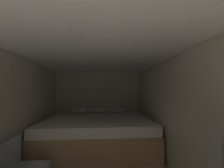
{
  "coord_description": "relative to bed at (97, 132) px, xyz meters",
  "views": [
    {
      "loc": [
        0.09,
        -0.44,
        1.41
      ],
      "look_at": [
        0.32,
        2.55,
        1.55
      ],
      "focal_mm": 23.11,
      "sensor_mm": 36.0,
      "label": 1
    }
  ],
  "objects": [
    {
      "name": "bed",
      "position": [
        0.0,
        0.0,
        0.0
      ],
      "size": [
        2.54,
        2.0,
        0.89
      ],
      "color": "tan",
      "rests_on": "ground"
    },
    {
      "name": "wall_left",
      "position": [
        -1.35,
        -1.39,
        0.63
      ],
      "size": [
        0.05,
        4.85,
        2.01
      ],
      "primitive_type": "cube",
      "color": "beige",
      "rests_on": "ground"
    },
    {
      "name": "wall_right",
      "position": [
        1.35,
        -1.39,
        0.63
      ],
      "size": [
        0.05,
        4.85,
        2.01
      ],
      "primitive_type": "cube",
      "color": "beige",
      "rests_on": "ground"
    },
    {
      "name": "ceiling_slab",
      "position": [
        0.0,
        -1.39,
        1.66
      ],
      "size": [
        2.76,
        4.85,
        0.05
      ],
      "primitive_type": "cube",
      "color": "white",
      "rests_on": "wall_left"
    },
    {
      "name": "wall_back",
      "position": [
        0.0,
        1.06,
        0.63
      ],
      "size": [
        2.76,
        0.05,
        2.01
      ],
      "primitive_type": "cube",
      "color": "beige",
      "rests_on": "ground"
    }
  ]
}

